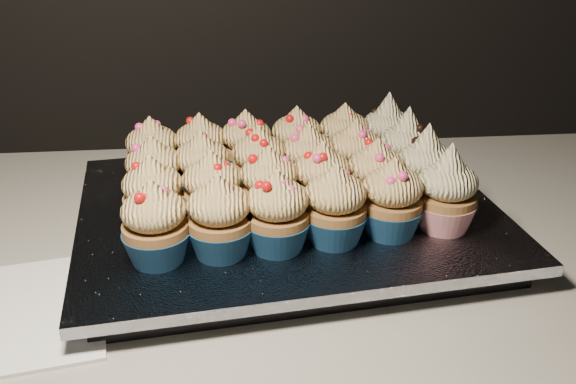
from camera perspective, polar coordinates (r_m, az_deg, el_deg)
The scene contains 28 objects.
worktop at distance 0.74m, azimuth 11.58°, elevation -5.37°, with size 2.44×0.64×0.04m, color beige.
napkin at distance 0.65m, azimuth -23.78°, elevation -10.02°, with size 0.17×0.17×0.00m, color white.
baking_tray at distance 0.72m, azimuth 0.00°, elevation -2.78°, with size 0.42×0.32×0.02m, color black.
foil_lining at distance 0.72m, azimuth 0.00°, elevation -1.59°, with size 0.45×0.35×0.01m, color silver.
cupcake_0 at distance 0.61m, azimuth -11.74°, elevation -2.91°, with size 0.06×0.06×0.08m.
cupcake_1 at distance 0.61m, azimuth -6.10°, elevation -2.40°, with size 0.06×0.06×0.08m.
cupcake_2 at distance 0.61m, azimuth -0.95°, elevation -1.96°, with size 0.06×0.06×0.08m.
cupcake_3 at distance 0.63m, azimuth 4.22°, elevation -1.36°, with size 0.06×0.06×0.08m.
cupcake_4 at distance 0.65m, azimuth 9.22°, elevation -0.73°, with size 0.06×0.06×0.08m.
cupcake_5 at distance 0.67m, azimuth 13.94°, elevation -0.09°, with size 0.06×0.06×0.10m.
cupcake_6 at distance 0.66m, azimuth -11.88°, elevation -0.49°, with size 0.06×0.06×0.08m.
cupcake_7 at distance 0.66m, azimuth -6.73°, elevation 0.00°, with size 0.06×0.06×0.08m.
cupcake_8 at distance 0.67m, azimuth -1.68°, elevation 0.43°, with size 0.06×0.06×0.08m.
cupcake_9 at distance 0.68m, azimuth 3.02°, elevation 0.86°, with size 0.06×0.06×0.08m.
cupcake_10 at distance 0.69m, azimuth 7.79°, elevation 1.18°, with size 0.06×0.06×0.08m.
cupcake_11 at distance 0.72m, azimuth 12.08°, elevation 1.89°, with size 0.06×0.06×0.10m.
cupcake_12 at distance 0.71m, azimuth -11.78°, elevation 1.45°, with size 0.06×0.06×0.08m.
cupcake_13 at distance 0.71m, azimuth -7.60°, elevation 1.95°, with size 0.06×0.06×0.08m.
cupcake_14 at distance 0.72m, azimuth -2.56°, elevation 2.44°, with size 0.06×0.06×0.08m.
cupcake_15 at distance 0.73m, azimuth 1.82°, elevation 2.67°, with size 0.06×0.06×0.08m.
cupcake_16 at distance 0.74m, azimuth 5.93°, elevation 3.10°, with size 0.06×0.06×0.08m.
cupcake_17 at distance 0.76m, azimuth 10.44°, elevation 3.60°, with size 0.06×0.06×0.10m.
cupcake_18 at distance 0.76m, azimuth -11.92°, elevation 3.31°, with size 0.06×0.06×0.08m.
cupcake_19 at distance 0.77m, azimuth -7.72°, elevation 3.70°, with size 0.06×0.06×0.08m.
cupcake_20 at distance 0.77m, azimuth -3.72°, elevation 4.07°, with size 0.06×0.06×0.08m.
cupcake_21 at distance 0.78m, azimuth 0.78°, elevation 4.42°, with size 0.06×0.06×0.08m.
cupcake_22 at distance 0.80m, azimuth 4.99°, elevation 4.72°, with size 0.06×0.06×0.08m.
cupcake_23 at distance 0.81m, azimuth 8.77°, elevation 5.10°, with size 0.06×0.06×0.10m.
Camera 1 is at (-0.21, 1.10, 1.26)m, focal length 40.00 mm.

